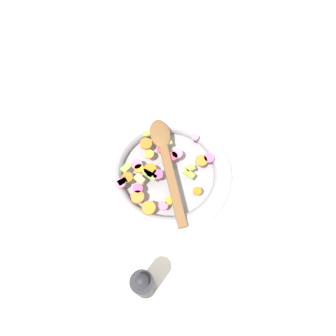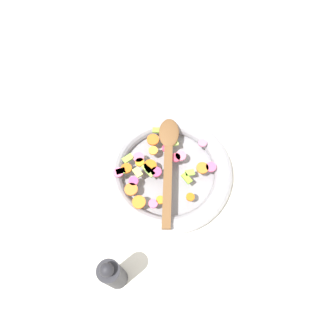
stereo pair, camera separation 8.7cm
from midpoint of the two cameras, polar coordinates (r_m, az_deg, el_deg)
The scene contains 5 objects.
ground_plane at distance 0.92m, azimuth -2.70°, elevation -1.59°, with size 4.00×4.00×0.00m, color silver.
skillet at distance 0.90m, azimuth -2.76°, elevation -1.04°, with size 0.35×0.35×0.05m.
chopped_vegetables at distance 0.87m, azimuth -4.72°, elevation -0.46°, with size 0.26×0.26×0.01m.
wooden_spoon at distance 0.87m, azimuth -3.18°, elevation 1.40°, with size 0.31×0.14×0.01m.
pepper_mill at distance 0.77m, azimuth -7.66°, elevation -19.90°, with size 0.05×0.05×0.18m.
Camera 1 is at (-0.36, -0.04, 0.84)m, focal length 35.00 mm.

